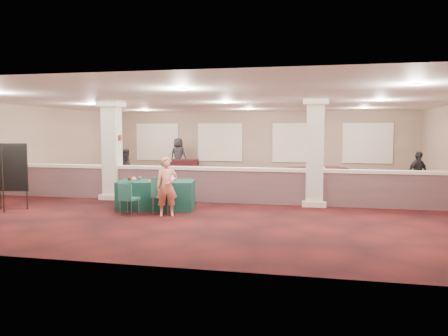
% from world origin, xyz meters
% --- Properties ---
extents(ground, '(16.00, 16.00, 0.00)m').
position_xyz_m(ground, '(0.00, 0.00, 0.00)').
color(ground, '#481312').
rests_on(ground, ground).
extents(wall_back, '(16.00, 0.04, 3.20)m').
position_xyz_m(wall_back, '(0.00, 8.00, 1.60)').
color(wall_back, '#886E5E').
rests_on(wall_back, ground).
extents(wall_front, '(16.00, 0.04, 3.20)m').
position_xyz_m(wall_front, '(0.00, -8.00, 1.60)').
color(wall_front, '#886E5E').
rests_on(wall_front, ground).
extents(wall_left, '(0.04, 16.00, 3.20)m').
position_xyz_m(wall_left, '(-8.00, 0.00, 1.60)').
color(wall_left, '#886E5E').
rests_on(wall_left, ground).
extents(ceiling, '(16.00, 16.00, 0.02)m').
position_xyz_m(ceiling, '(0.00, 0.00, 3.20)').
color(ceiling, silver).
rests_on(ceiling, wall_back).
extents(partition_wall, '(15.60, 0.28, 1.10)m').
position_xyz_m(partition_wall, '(0.00, -1.50, 0.57)').
color(partition_wall, brown).
rests_on(partition_wall, ground).
extents(column_left, '(0.72, 0.72, 3.20)m').
position_xyz_m(column_left, '(-3.50, -1.50, 1.64)').
color(column_left, silver).
rests_on(column_left, ground).
extents(column_right, '(0.72, 0.72, 3.20)m').
position_xyz_m(column_right, '(3.00, -1.50, 1.64)').
color(column_right, silver).
rests_on(column_right, ground).
extents(sconce_left, '(0.12, 0.12, 0.18)m').
position_xyz_m(sconce_left, '(-3.78, -1.50, 2.00)').
color(sconce_left, brown).
rests_on(sconce_left, column_left).
extents(sconce_right, '(0.12, 0.12, 0.18)m').
position_xyz_m(sconce_right, '(-3.22, -1.50, 2.00)').
color(sconce_right, brown).
rests_on(sconce_right, column_left).
extents(near_table, '(2.28, 1.43, 0.81)m').
position_xyz_m(near_table, '(-1.41, -3.00, 0.41)').
color(near_table, '#0F3734').
rests_on(near_table, ground).
extents(conf_chair_main, '(0.50, 0.51, 1.01)m').
position_xyz_m(conf_chair_main, '(-0.98, -3.73, 0.60)').
color(conf_chair_main, '#1D5546').
rests_on(conf_chair_main, ground).
extents(conf_chair_side, '(0.49, 0.49, 0.85)m').
position_xyz_m(conf_chair_side, '(-1.84, -4.00, 0.50)').
color(conf_chair_side, '#1D5546').
rests_on(conf_chair_side, ground).
extents(easel_board, '(1.10, 0.62, 1.89)m').
position_xyz_m(easel_board, '(-5.34, -4.12, 1.20)').
color(easel_board, black).
rests_on(easel_board, ground).
extents(woman, '(0.65, 0.54, 1.56)m').
position_xyz_m(woman, '(-0.78, -3.91, 0.78)').
color(woman, '#D77A5D').
rests_on(woman, ground).
extents(far_table_front_left, '(1.89, 1.09, 0.73)m').
position_xyz_m(far_table_front_left, '(-2.50, 2.76, 0.37)').
color(far_table_front_left, black).
rests_on(far_table_front_left, ground).
extents(far_table_front_center, '(1.85, 1.03, 0.72)m').
position_xyz_m(far_table_front_center, '(-0.10, 2.25, 0.36)').
color(far_table_front_center, black).
rests_on(far_table_front_center, ground).
extents(far_table_front_right, '(2.12, 1.52, 0.78)m').
position_xyz_m(far_table_front_right, '(2.82, 2.45, 0.39)').
color(far_table_front_right, black).
rests_on(far_table_front_right, ground).
extents(far_table_back_left, '(1.99, 1.28, 0.75)m').
position_xyz_m(far_table_back_left, '(-3.74, 6.50, 0.37)').
color(far_table_back_left, black).
rests_on(far_table_back_left, ground).
extents(far_table_back_center, '(1.77, 1.31, 0.65)m').
position_xyz_m(far_table_back_center, '(2.00, 3.78, 0.32)').
color(far_table_back_center, black).
rests_on(far_table_back_center, ground).
extents(far_table_back_right, '(2.08, 1.52, 0.76)m').
position_xyz_m(far_table_back_right, '(3.24, 3.20, 0.38)').
color(far_table_back_right, black).
rests_on(far_table_back_right, ground).
extents(attendee_a, '(0.85, 0.80, 1.57)m').
position_xyz_m(attendee_a, '(-3.77, 0.20, 0.79)').
color(attendee_a, black).
rests_on(attendee_a, ground).
extents(attendee_b, '(1.16, 0.71, 1.69)m').
position_xyz_m(attendee_b, '(3.00, 0.00, 0.84)').
color(attendee_b, silver).
rests_on(attendee_b, ground).
extents(attendee_c, '(0.97, 0.86, 1.51)m').
position_xyz_m(attendee_c, '(6.50, 1.50, 0.76)').
color(attendee_c, black).
rests_on(attendee_c, ground).
extents(attendee_d, '(0.97, 0.62, 1.84)m').
position_xyz_m(attendee_d, '(-4.00, 7.00, 0.92)').
color(attendee_d, black).
rests_on(attendee_d, ground).
extents(laptop_base, '(0.41, 0.32, 0.02)m').
position_xyz_m(laptop_base, '(-1.08, -2.99, 0.82)').
color(laptop_base, silver).
rests_on(laptop_base, near_table).
extents(laptop_screen, '(0.36, 0.08, 0.25)m').
position_xyz_m(laptop_screen, '(-1.10, -2.87, 0.96)').
color(laptop_screen, silver).
rests_on(laptop_screen, near_table).
extents(screen_glow, '(0.33, 0.07, 0.21)m').
position_xyz_m(screen_glow, '(-1.10, -2.88, 0.94)').
color(screen_glow, silver).
rests_on(screen_glow, near_table).
extents(knitting, '(0.50, 0.41, 0.03)m').
position_xyz_m(knitting, '(-1.31, -3.26, 0.83)').
color(knitting, orange).
rests_on(knitting, near_table).
extents(yarn_cream, '(0.12, 0.12, 0.12)m').
position_xyz_m(yarn_cream, '(-2.00, -3.22, 0.88)').
color(yarn_cream, beige).
rests_on(yarn_cream, near_table).
extents(yarn_red, '(0.11, 0.11, 0.11)m').
position_xyz_m(yarn_red, '(-2.19, -3.09, 0.87)').
color(yarn_red, maroon).
rests_on(yarn_red, near_table).
extents(yarn_grey, '(0.12, 0.12, 0.12)m').
position_xyz_m(yarn_grey, '(-1.93, -2.96, 0.87)').
color(yarn_grey, '#504F54').
rests_on(yarn_grey, near_table).
extents(scissors, '(0.14, 0.06, 0.01)m').
position_xyz_m(scissors, '(-0.64, -3.18, 0.82)').
color(scissors, red).
rests_on(scissors, near_table).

